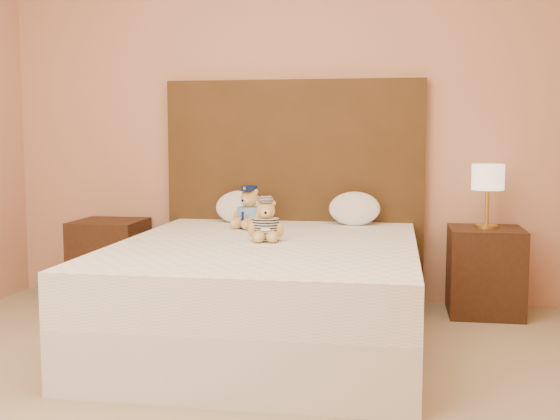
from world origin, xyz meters
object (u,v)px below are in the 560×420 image
Objects in this scene: nightstand_right at (485,271)px; pillow_left at (240,205)px; pillow_right at (354,207)px; lamp at (488,180)px; teddy_police at (249,207)px; bed at (267,292)px; teddy_prisoner at (266,220)px; nightstand_left at (110,260)px.

nightstand_right is 1.63m from pillow_left.
pillow_right is at bearing 0.00° from pillow_left.
nightstand_right is 0.92m from pillow_right.
nightstand_right is 0.57m from lamp.
teddy_police reaches higher than pillow_left.
pillow_left reaches higher than bed.
teddy_police is at bearing 111.20° from bed.
teddy_prisoner reaches higher than nightstand_right.
lamp is 1.60m from pillow_left.
nightstand_right is at bearing -1.08° from pillow_left.
pillow_right is at bearing 48.69° from teddy_police.
nightstand_left is 0.99m from pillow_left.
teddy_police is 1.13× the size of teddy_prisoner.
teddy_police is (-1.46, -0.25, -0.17)m from lamp.
lamp is (-0.00, 0.00, 0.57)m from nightstand_right.
bed is 0.39m from teddy_prisoner.
pillow_left is 0.99× the size of pillow_right.
lamp is at bearing 22.95° from teddy_prisoner.
nightstand_left is at bearing 180.00° from lamp.
nightstand_left is at bearing -178.12° from pillow_left.
pillow_left is at bearing 178.92° from lamp.
bed is at bearing -147.38° from lamp.
pillow_right reaches higher than nightstand_right.
teddy_prisoner is 0.91m from pillow_right.
nightstand_left is 1.72m from pillow_right.
bed is 6.09× the size of pillow_left.
nightstand_right is 1.38× the size of lamp.
bed is at bearing -117.02° from pillow_right.
teddy_police is (-1.46, -0.25, 0.41)m from nightstand_right.
pillow_right is (0.76, 0.00, 0.00)m from pillow_left.
teddy_prisoner is at bearing 109.85° from bed.
bed is 7.58× the size of teddy_police.
teddy_prisoner is (1.24, -0.76, 0.39)m from nightstand_left.
lamp is at bearing 180.00° from nightstand_right.
lamp is at bearing -2.08° from pillow_right.
teddy_police reaches higher than nightstand_left.
pillow_left is at bearing 1.88° from nightstand_left.
bed is at bearing -78.33° from teddy_prisoner.
nightstand_right is at bearing 32.62° from bed.
pillow_left is at bearing 112.09° from bed.
lamp reaches higher than pillow_right.
nightstand_left is 2.08× the size of teddy_police.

